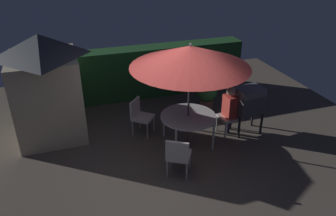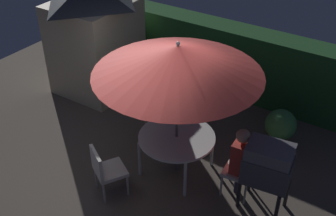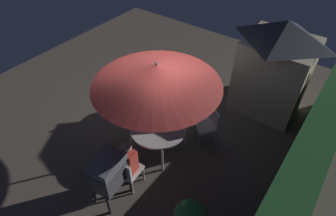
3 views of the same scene
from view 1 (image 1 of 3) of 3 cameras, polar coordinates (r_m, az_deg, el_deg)
name	(u,v)px [view 1 (image 1 of 3)]	position (r m, az deg, el deg)	size (l,w,h in m)	color
ground_plane	(172,159)	(7.42, 0.74, -8.85)	(11.00, 11.00, 0.00)	brown
hedge_backdrop	(135,73)	(10.04, -5.67, 6.06)	(6.73, 0.65, 1.52)	#1E4C23
garden_shed	(47,86)	(8.26, -20.22, 3.55)	(1.62, 1.78, 2.52)	#C6B793
patio_table	(188,118)	(7.65, 3.51, -1.68)	(1.29, 1.29, 0.73)	white
patio_umbrella	(190,56)	(7.05, 3.85, 8.87)	(2.61, 2.61, 2.44)	#4C4C51
bbq_grill	(248,101)	(8.25, 13.72, 1.13)	(0.76, 0.59, 1.20)	#47474C
chair_near_shed	(232,114)	(8.27, 10.98, -1.02)	(0.50, 0.50, 0.90)	silver
chair_far_side	(140,114)	(8.13, -4.89, -1.11)	(0.65, 0.65, 0.90)	silver
chair_toward_hedge	(178,155)	(6.67, 1.76, -8.05)	(0.63, 0.63, 0.90)	silver
potted_plant_by_shed	(207,93)	(9.55, 6.75, 2.55)	(0.58, 0.58, 0.76)	#936651
person_in_red	(230,105)	(8.11, 10.64, 0.50)	(0.27, 0.36, 1.26)	#CC3D33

